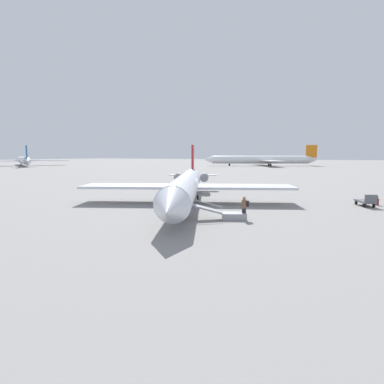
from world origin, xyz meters
name	(u,v)px	position (x,y,z in m)	size (l,w,h in m)	color
ground_plane	(186,204)	(0.00, 0.00, 0.00)	(600.00, 600.00, 0.00)	gray
airplane_main	(187,185)	(-0.79, -0.35, 1.84)	(26.64, 20.94, 6.15)	silver
airplane_taxiing_distant	(262,160)	(-108.53, -19.54, 2.75)	(37.61, 47.11, 9.25)	white
airplane_far_left	(23,160)	(-60.47, -116.05, 2.53)	(34.77, 43.45, 8.52)	silver
boarding_stairs	(229,215)	(4.67, 6.14, 0.36)	(2.57, 4.08, 1.58)	#99999E
passenger	(245,206)	(4.19, 7.21, 1.00)	(0.45, 0.57, 1.74)	#23232D
luggage_cart	(366,201)	(-6.71, 15.64, 0.46)	(2.45, 1.87, 1.22)	#595B60
suitcase	(377,202)	(-7.90, 16.68, 0.33)	(0.39, 0.27, 0.88)	maroon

